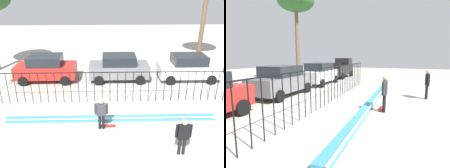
{
  "view_description": "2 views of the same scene",
  "coord_description": "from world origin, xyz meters",
  "views": [
    {
      "loc": [
        -0.27,
        -10.34,
        6.93
      ],
      "look_at": [
        0.12,
        2.78,
        1.27
      ],
      "focal_mm": 39.29,
      "sensor_mm": 36.0,
      "label": 1
    },
    {
      "loc": [
        -8.61,
        -0.77,
        2.49
      ],
      "look_at": [
        -0.44,
        2.31,
        1.14
      ],
      "focal_mm": 29.12,
      "sensor_mm": 36.0,
      "label": 2
    }
  ],
  "objects": [
    {
      "name": "parked_car_white",
      "position": [
        5.79,
        6.42,
        0.97
      ],
      "size": [
        4.3,
        2.12,
        1.9
      ],
      "rotation": [
        0.0,
        0.0,
        -0.05
      ],
      "color": "silver",
      "rests_on": "ground"
    },
    {
      "name": "skateboard",
      "position": [
        -0.17,
        0.24,
        0.06
      ],
      "size": [
        0.8,
        0.2,
        0.07
      ],
      "rotation": [
        0.0,
        0.0,
        -0.17
      ],
      "color": "#A51E19",
      "rests_on": "ground"
    },
    {
      "name": "camera_operator",
      "position": [
        2.94,
        -1.94,
        1.03
      ],
      "size": [
        0.69,
        0.26,
        1.72
      ],
      "rotation": [
        0.0,
        0.0,
        2.58
      ],
      "color": "black",
      "rests_on": "ground"
    },
    {
      "name": "skateboarder",
      "position": [
        -0.48,
        0.08,
        1.0
      ],
      "size": [
        0.67,
        0.25,
        1.67
      ],
      "rotation": [
        0.0,
        0.0,
        0.37
      ],
      "color": "black",
      "rests_on": "ground"
    },
    {
      "name": "ground_plane",
      "position": [
        0.0,
        0.0,
        0.0
      ],
      "size": [
        60.0,
        60.0,
        0.0
      ],
      "primitive_type": "plane",
      "color": "#ADA89E"
    },
    {
      "name": "perimeter_fence",
      "position": [
        0.0,
        3.03,
        1.17
      ],
      "size": [
        14.04,
        0.04,
        1.92
      ],
      "color": "black",
      "rests_on": "ground"
    },
    {
      "name": "bowl_coping_ledge",
      "position": [
        0.0,
        0.84,
        0.12
      ],
      "size": [
        11.0,
        0.4,
        0.27
      ],
      "color": "teal",
      "rests_on": "ground"
    },
    {
      "name": "parked_car_red",
      "position": [
        -4.57,
        6.55,
        0.97
      ],
      "size": [
        4.3,
        2.12,
        1.9
      ],
      "rotation": [
        0.0,
        0.0,
        -0.03
      ],
      "color": "#B2231E",
      "rests_on": "ground"
    },
    {
      "name": "parked_car_gray",
      "position": [
        0.73,
        6.54,
        0.97
      ],
      "size": [
        4.3,
        2.12,
        1.9
      ],
      "rotation": [
        0.0,
        0.0,
        -0.07
      ],
      "color": "slate",
      "rests_on": "ground"
    }
  ]
}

